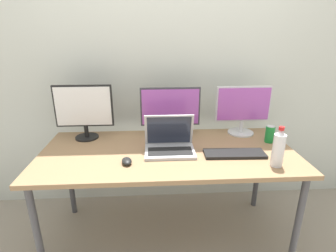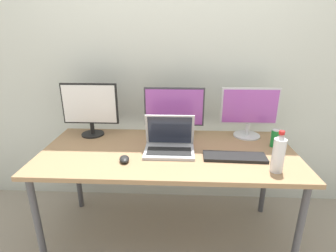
{
  "view_description": "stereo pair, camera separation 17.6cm",
  "coord_description": "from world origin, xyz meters",
  "px_view_note": "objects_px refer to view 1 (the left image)",
  "views": [
    {
      "loc": [
        -0.1,
        -1.65,
        1.52
      ],
      "look_at": [
        0.0,
        0.0,
        0.92
      ],
      "focal_mm": 28.0,
      "sensor_mm": 36.0,
      "label": 1
    },
    {
      "loc": [
        0.08,
        -1.65,
        1.52
      ],
      "look_at": [
        0.0,
        0.0,
        0.92
      ],
      "focal_mm": 28.0,
      "sensor_mm": 36.0,
      "label": 2
    }
  ],
  "objects_px": {
    "monitor_right": "(243,109)",
    "water_bottle": "(279,148)",
    "work_desk": "(168,158)",
    "soda_can_near_keyboard": "(270,134)",
    "monitor_left": "(84,110)",
    "keyboard_main": "(234,154)",
    "mouse_by_keyboard": "(127,161)",
    "monitor_center": "(170,110)",
    "laptop_silver": "(170,143)"
  },
  "relations": [
    {
      "from": "monitor_right",
      "to": "water_bottle",
      "type": "xyz_separation_m",
      "value": [
        0.04,
        -0.55,
        -0.09
      ]
    },
    {
      "from": "work_desk",
      "to": "soda_can_near_keyboard",
      "type": "xyz_separation_m",
      "value": [
        0.76,
        0.1,
        0.12
      ]
    },
    {
      "from": "monitor_left",
      "to": "water_bottle",
      "type": "xyz_separation_m",
      "value": [
        1.27,
        -0.52,
        -0.11
      ]
    },
    {
      "from": "keyboard_main",
      "to": "mouse_by_keyboard",
      "type": "xyz_separation_m",
      "value": [
        -0.71,
        -0.08,
        0.01
      ]
    },
    {
      "from": "work_desk",
      "to": "monitor_center",
      "type": "height_order",
      "value": "monitor_center"
    },
    {
      "from": "monitor_center",
      "to": "laptop_silver",
      "type": "distance_m",
      "value": 0.32
    },
    {
      "from": "keyboard_main",
      "to": "soda_can_near_keyboard",
      "type": "bearing_deg",
      "value": 34.14
    },
    {
      "from": "work_desk",
      "to": "water_bottle",
      "type": "relative_size",
      "value": 6.88
    },
    {
      "from": "laptop_silver",
      "to": "soda_can_near_keyboard",
      "type": "relative_size",
      "value": 2.68
    },
    {
      "from": "monitor_center",
      "to": "laptop_silver",
      "type": "relative_size",
      "value": 1.36
    },
    {
      "from": "monitor_left",
      "to": "mouse_by_keyboard",
      "type": "xyz_separation_m",
      "value": [
        0.35,
        -0.44,
        -0.21
      ]
    },
    {
      "from": "monitor_left",
      "to": "soda_can_near_keyboard",
      "type": "xyz_separation_m",
      "value": [
        1.38,
        -0.16,
        -0.17
      ]
    },
    {
      "from": "soda_can_near_keyboard",
      "to": "water_bottle",
      "type": "bearing_deg",
      "value": -107.06
    },
    {
      "from": "work_desk",
      "to": "laptop_silver",
      "type": "height_order",
      "value": "laptop_silver"
    },
    {
      "from": "laptop_silver",
      "to": "monitor_right",
      "type": "bearing_deg",
      "value": 26.53
    },
    {
      "from": "work_desk",
      "to": "mouse_by_keyboard",
      "type": "height_order",
      "value": "mouse_by_keyboard"
    },
    {
      "from": "laptop_silver",
      "to": "water_bottle",
      "type": "distance_m",
      "value": 0.69
    },
    {
      "from": "monitor_center",
      "to": "water_bottle",
      "type": "xyz_separation_m",
      "value": [
        0.62,
        -0.53,
        -0.09
      ]
    },
    {
      "from": "monitor_center",
      "to": "keyboard_main",
      "type": "height_order",
      "value": "monitor_center"
    },
    {
      "from": "monitor_right",
      "to": "water_bottle",
      "type": "bearing_deg",
      "value": -85.51
    },
    {
      "from": "monitor_left",
      "to": "water_bottle",
      "type": "height_order",
      "value": "monitor_left"
    },
    {
      "from": "monitor_left",
      "to": "soda_can_near_keyboard",
      "type": "relative_size",
      "value": 3.42
    },
    {
      "from": "soda_can_near_keyboard",
      "to": "work_desk",
      "type": "bearing_deg",
      "value": -172.33
    },
    {
      "from": "monitor_center",
      "to": "work_desk",
      "type": "bearing_deg",
      "value": -97.15
    },
    {
      "from": "laptop_silver",
      "to": "soda_can_near_keyboard",
      "type": "bearing_deg",
      "value": 8.36
    },
    {
      "from": "monitor_center",
      "to": "water_bottle",
      "type": "height_order",
      "value": "monitor_center"
    },
    {
      "from": "work_desk",
      "to": "soda_can_near_keyboard",
      "type": "bearing_deg",
      "value": 7.67
    },
    {
      "from": "keyboard_main",
      "to": "mouse_by_keyboard",
      "type": "bearing_deg",
      "value": -171.63
    },
    {
      "from": "monitor_left",
      "to": "soda_can_near_keyboard",
      "type": "bearing_deg",
      "value": -6.64
    },
    {
      "from": "mouse_by_keyboard",
      "to": "soda_can_near_keyboard",
      "type": "distance_m",
      "value": 1.07
    },
    {
      "from": "work_desk",
      "to": "monitor_left",
      "type": "xyz_separation_m",
      "value": [
        -0.61,
        0.26,
        0.29
      ]
    },
    {
      "from": "monitor_right",
      "to": "laptop_silver",
      "type": "relative_size",
      "value": 1.28
    },
    {
      "from": "work_desk",
      "to": "laptop_silver",
      "type": "relative_size",
      "value": 5.19
    },
    {
      "from": "work_desk",
      "to": "monitor_center",
      "type": "relative_size",
      "value": 3.83
    },
    {
      "from": "keyboard_main",
      "to": "monitor_right",
      "type": "bearing_deg",
      "value": 68.59
    },
    {
      "from": "monitor_right",
      "to": "keyboard_main",
      "type": "distance_m",
      "value": 0.47
    },
    {
      "from": "keyboard_main",
      "to": "soda_can_near_keyboard",
      "type": "distance_m",
      "value": 0.39
    },
    {
      "from": "monitor_left",
      "to": "keyboard_main",
      "type": "bearing_deg",
      "value": -19.05
    },
    {
      "from": "work_desk",
      "to": "mouse_by_keyboard",
      "type": "bearing_deg",
      "value": -146.2
    },
    {
      "from": "monitor_left",
      "to": "mouse_by_keyboard",
      "type": "bearing_deg",
      "value": -52.05
    },
    {
      "from": "work_desk",
      "to": "water_bottle",
      "type": "distance_m",
      "value": 0.72
    },
    {
      "from": "monitor_right",
      "to": "laptop_silver",
      "type": "bearing_deg",
      "value": -153.47
    },
    {
      "from": "monitor_right",
      "to": "water_bottle",
      "type": "relative_size",
      "value": 1.7
    },
    {
      "from": "monitor_left",
      "to": "monitor_right",
      "type": "bearing_deg",
      "value": 1.31
    },
    {
      "from": "work_desk",
      "to": "monitor_left",
      "type": "bearing_deg",
      "value": 156.83
    },
    {
      "from": "monitor_center",
      "to": "water_bottle",
      "type": "bearing_deg",
      "value": -40.93
    },
    {
      "from": "monitor_left",
      "to": "laptop_silver",
      "type": "height_order",
      "value": "monitor_left"
    },
    {
      "from": "mouse_by_keyboard",
      "to": "monitor_center",
      "type": "bearing_deg",
      "value": 42.89
    },
    {
      "from": "monitor_right",
      "to": "water_bottle",
      "type": "distance_m",
      "value": 0.56
    },
    {
      "from": "work_desk",
      "to": "keyboard_main",
      "type": "height_order",
      "value": "keyboard_main"
    }
  ]
}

